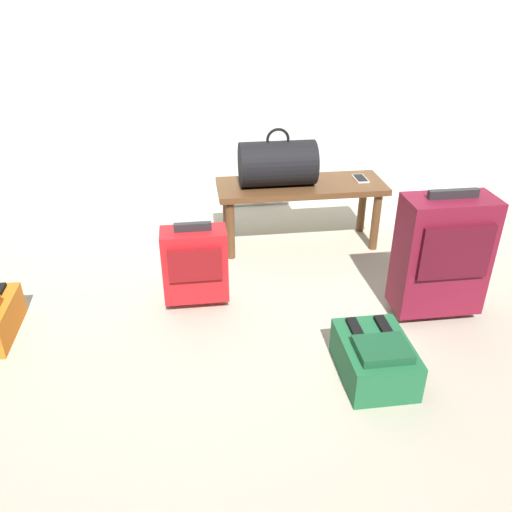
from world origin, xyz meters
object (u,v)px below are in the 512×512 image
object	(u,v)px
bench	(301,193)
backpack_green	(375,358)
duffel_bag_black	(277,163)
suitcase_upright_burgundy	(442,254)
suitcase_small_red	(195,264)
cell_phone	(360,178)

from	to	relation	value
bench	backpack_green	size ratio (longest dim) A/B	2.63
duffel_bag_black	suitcase_upright_burgundy	bearing A→B (deg)	-52.86
suitcase_upright_burgundy	backpack_green	size ratio (longest dim) A/B	1.75
suitcase_upright_burgundy	suitcase_small_red	bearing A→B (deg)	168.11
backpack_green	suitcase_upright_burgundy	bearing A→B (deg)	42.23
suitcase_upright_burgundy	backpack_green	bearing A→B (deg)	-137.77
bench	duffel_bag_black	bearing A→B (deg)	-180.00
cell_phone	backpack_green	bearing A→B (deg)	-103.66
duffel_bag_black	suitcase_small_red	size ratio (longest dim) A/B	0.96
backpack_green	bench	bearing A→B (deg)	92.87
cell_phone	suitcase_small_red	world-z (taller)	suitcase_small_red
bench	suitcase_small_red	xyz separation A→B (m)	(-0.66, -0.61, -0.10)
suitcase_upright_burgundy	duffel_bag_black	bearing A→B (deg)	127.14
suitcase_small_red	bench	bearing A→B (deg)	42.77
duffel_bag_black	backpack_green	bearing A→B (deg)	-80.49
cell_phone	duffel_bag_black	bearing A→B (deg)	-177.25
suitcase_upright_burgundy	backpack_green	xyz separation A→B (m)	(-0.44, -0.40, -0.25)
bench	backpack_green	world-z (taller)	bench
suitcase_small_red	cell_phone	bearing A→B (deg)	31.59
duffel_bag_black	backpack_green	world-z (taller)	duffel_bag_black
bench	suitcase_small_red	world-z (taller)	suitcase_small_red
bench	suitcase_upright_burgundy	size ratio (longest dim) A/B	1.51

